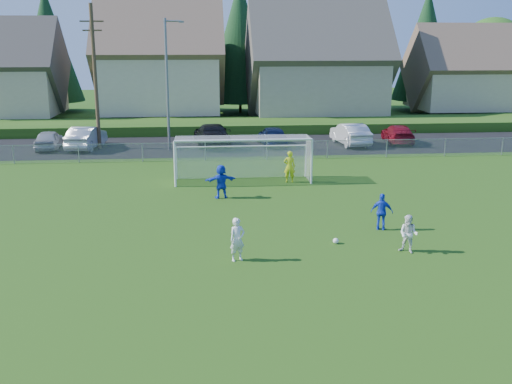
# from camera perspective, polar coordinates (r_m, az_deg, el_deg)

# --- Properties ---
(ground) EXTENTS (160.00, 160.00, 0.00)m
(ground) POSITION_cam_1_polar(r_m,az_deg,el_deg) (18.00, 2.38, -10.66)
(ground) COLOR #193D0C
(ground) RESTS_ON ground
(asphalt_lot) EXTENTS (60.00, 60.00, 0.00)m
(asphalt_lot) POSITION_cam_1_polar(r_m,az_deg,el_deg) (44.37, -2.32, 4.46)
(asphalt_lot) COLOR black
(asphalt_lot) RESTS_ON ground
(grass_embankment) EXTENTS (70.00, 6.00, 0.80)m
(grass_embankment) POSITION_cam_1_polar(r_m,az_deg,el_deg) (51.71, -2.76, 6.31)
(grass_embankment) COLOR #1E420F
(grass_embankment) RESTS_ON ground
(soccer_ball) EXTENTS (0.22, 0.22, 0.22)m
(soccer_ball) POSITION_cam_1_polar(r_m,az_deg,el_deg) (23.20, 7.61, -4.63)
(soccer_ball) COLOR white
(soccer_ball) RESTS_ON ground
(player_white_a) EXTENTS (0.67, 0.57, 1.56)m
(player_white_a) POSITION_cam_1_polar(r_m,az_deg,el_deg) (21.09, -1.79, -4.54)
(player_white_a) COLOR white
(player_white_a) RESTS_ON ground
(player_white_b) EXTENTS (0.88, 0.85, 1.42)m
(player_white_b) POSITION_cam_1_polar(r_m,az_deg,el_deg) (22.57, 14.32, -3.90)
(player_white_b) COLOR white
(player_white_b) RESTS_ON ground
(player_blue_a) EXTENTS (0.97, 0.64, 1.52)m
(player_blue_a) POSITION_cam_1_polar(r_m,az_deg,el_deg) (24.99, 11.90, -1.86)
(player_blue_a) COLOR blue
(player_blue_a) RESTS_ON ground
(player_blue_b) EXTENTS (1.62, 0.80, 1.67)m
(player_blue_b) POSITION_cam_1_polar(r_m,az_deg,el_deg) (29.42, -3.34, 1.02)
(player_blue_b) COLOR blue
(player_blue_b) RESTS_ON ground
(goalkeeper) EXTENTS (0.66, 0.46, 1.74)m
(goalkeeper) POSITION_cam_1_polar(r_m,az_deg,el_deg) (32.70, 3.21, 2.43)
(goalkeeper) COLOR yellow
(goalkeeper) RESTS_ON ground
(car_a) EXTENTS (1.85, 4.11, 1.37)m
(car_a) POSITION_cam_1_polar(r_m,az_deg,el_deg) (45.16, -19.12, 4.73)
(car_a) COLOR #A0A3A7
(car_a) RESTS_ON ground
(car_b) EXTENTS (2.31, 5.03, 1.60)m
(car_b) POSITION_cam_1_polar(r_m,az_deg,el_deg) (44.59, -15.86, 5.01)
(car_b) COLOR #BDBDBD
(car_b) RESTS_ON ground
(car_d) EXTENTS (2.83, 5.86, 1.65)m
(car_d) POSITION_cam_1_polar(r_m,az_deg,el_deg) (44.18, -4.22, 5.47)
(car_d) COLOR black
(car_d) RESTS_ON ground
(car_e) EXTENTS (1.99, 4.38, 1.46)m
(car_e) POSITION_cam_1_polar(r_m,az_deg,el_deg) (44.18, 1.60, 5.38)
(car_e) COLOR #111B3C
(car_e) RESTS_ON ground
(car_f) EXTENTS (2.16, 5.01, 1.60)m
(car_f) POSITION_cam_1_polar(r_m,az_deg,el_deg) (45.08, 8.98, 5.48)
(car_f) COLOR silver
(car_f) RESTS_ON ground
(car_g) EXTENTS (2.46, 4.88, 1.36)m
(car_g) POSITION_cam_1_polar(r_m,az_deg,el_deg) (46.64, 13.36, 5.41)
(car_g) COLOR maroon
(car_g) RESTS_ON ground
(soccer_goal) EXTENTS (7.42, 1.90, 2.50)m
(soccer_goal) POSITION_cam_1_polar(r_m,az_deg,el_deg) (32.83, -1.29, 3.85)
(soccer_goal) COLOR white
(soccer_goal) RESTS_ON ground
(chainlink_fence) EXTENTS (52.06, 0.06, 1.20)m
(chainlink_fence) POSITION_cam_1_polar(r_m,az_deg,el_deg) (38.86, -1.90, 3.98)
(chainlink_fence) COLOR gray
(chainlink_fence) RESTS_ON ground
(streetlight) EXTENTS (1.38, 0.18, 9.00)m
(streetlight) POSITION_cam_1_polar(r_m,az_deg,el_deg) (42.31, -8.40, 10.44)
(streetlight) COLOR slate
(streetlight) RESTS_ON ground
(utility_pole) EXTENTS (1.60, 0.26, 10.00)m
(utility_pole) POSITION_cam_1_polar(r_m,az_deg,el_deg) (43.84, -15.07, 10.64)
(utility_pole) COLOR #473321
(utility_pole) RESTS_ON ground
(houses_row) EXTENTS (53.90, 11.45, 13.27)m
(houses_row) POSITION_cam_1_polar(r_m,az_deg,el_deg) (58.77, -1.20, 14.06)
(houses_row) COLOR tan
(houses_row) RESTS_ON ground
(tree_row) EXTENTS (65.98, 12.36, 13.80)m
(tree_row) POSITION_cam_1_polar(r_m,az_deg,el_deg) (64.98, -2.45, 13.70)
(tree_row) COLOR #382616
(tree_row) RESTS_ON ground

